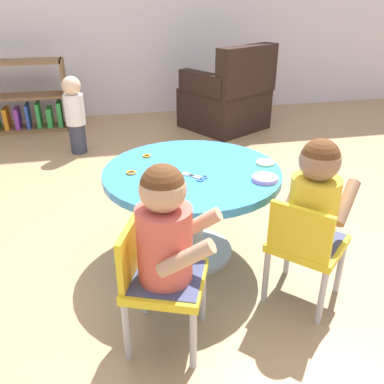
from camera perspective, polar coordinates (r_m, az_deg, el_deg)
name	(u,v)px	position (r m, az deg, el deg)	size (l,w,h in m)	color
ground_plane	(192,253)	(2.33, 0.00, -8.38)	(10.00, 10.00, 0.00)	tan
craft_table	(192,191)	(2.13, 0.00, 0.19)	(0.90, 0.90, 0.51)	silver
child_chair_left	(157,278)	(1.66, -4.83, -11.79)	(0.39, 0.39, 0.54)	#B7B7BC
seated_child_left	(165,230)	(1.52, -3.68, -5.23)	(0.42, 0.38, 0.51)	#3F4772
child_chair_right	(305,245)	(1.91, 15.33, -7.11)	(0.42, 0.42, 0.54)	#B7B7BC
seated_child_right	(315,196)	(1.83, 16.60, -0.59)	(0.44, 0.43, 0.51)	#3F4772
bookshelf_low	(21,102)	(4.61, -22.56, 11.37)	(0.93, 0.28, 0.70)	olive
armchair_dark	(228,99)	(4.34, 4.97, 12.66)	(0.96, 0.97, 0.85)	black
toddler_standing	(75,113)	(3.76, -15.87, 10.45)	(0.17, 0.17, 0.67)	#33384C
rolling_pin	(160,188)	(1.84, -4.45, 0.59)	(0.06, 0.23, 0.05)	green
craft_scissors	(198,177)	(1.99, 0.76, 2.05)	(0.13, 0.13, 0.01)	silver
playdough_blob_0	(265,179)	(1.99, 10.03, 1.84)	(0.12, 0.12, 0.02)	#CC99E5
playdough_blob_1	(265,163)	(2.19, 10.07, 4.01)	(0.10, 0.10, 0.01)	#B2E58C
cookie_cutter_0	(131,173)	(2.06, -8.39, 2.67)	(0.05, 0.05, 0.01)	orange
cookie_cutter_1	(147,156)	(2.26, -6.27, 4.99)	(0.05, 0.05, 0.01)	orange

